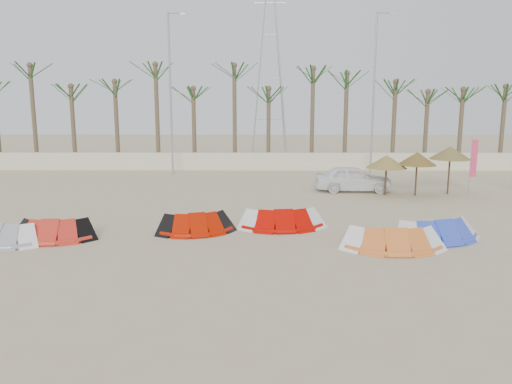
{
  "coord_description": "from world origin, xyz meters",
  "views": [
    {
      "loc": [
        0.15,
        -14.99,
        5.21
      ],
      "look_at": [
        0.0,
        6.0,
        1.3
      ],
      "focal_mm": 35.0,
      "sensor_mm": 36.0,
      "label": 1
    }
  ],
  "objects_px": {
    "kite_red_left": "(56,228)",
    "kite_orange": "(391,236)",
    "kite_grey": "(3,232)",
    "kite_red_right": "(282,217)",
    "kite_blue": "(436,228)",
    "car": "(353,179)",
    "parasol_right": "(450,153)",
    "parasol_mid": "(417,159)",
    "parasol_left": "(387,162)",
    "kite_red_mid": "(197,221)"
  },
  "relations": [
    {
      "from": "kite_grey",
      "to": "kite_red_mid",
      "type": "xyz_separation_m",
      "value": [
        6.95,
        1.68,
        0.0
      ]
    },
    {
      "from": "kite_grey",
      "to": "parasol_mid",
      "type": "height_order",
      "value": "parasol_mid"
    },
    {
      "from": "kite_red_right",
      "to": "parasol_mid",
      "type": "height_order",
      "value": "parasol_mid"
    },
    {
      "from": "parasol_left",
      "to": "kite_orange",
      "type": "bearing_deg",
      "value": -102.82
    },
    {
      "from": "parasol_mid",
      "to": "car",
      "type": "xyz_separation_m",
      "value": [
        -3.19,
        1.29,
        -1.31
      ]
    },
    {
      "from": "kite_red_left",
      "to": "parasol_left",
      "type": "bearing_deg",
      "value": 30.91
    },
    {
      "from": "kite_red_left",
      "to": "parasol_mid",
      "type": "xyz_separation_m",
      "value": [
        16.29,
        8.69,
        1.63
      ]
    },
    {
      "from": "kite_red_left",
      "to": "kite_orange",
      "type": "height_order",
      "value": "same"
    },
    {
      "from": "kite_red_left",
      "to": "parasol_mid",
      "type": "bearing_deg",
      "value": 28.07
    },
    {
      "from": "kite_red_mid",
      "to": "car",
      "type": "height_order",
      "value": "car"
    },
    {
      "from": "kite_red_right",
      "to": "kite_orange",
      "type": "xyz_separation_m",
      "value": [
        3.75,
        -2.92,
        0.0
      ]
    },
    {
      "from": "kite_red_right",
      "to": "parasol_right",
      "type": "distance_m",
      "value": 12.23
    },
    {
      "from": "kite_red_right",
      "to": "kite_orange",
      "type": "bearing_deg",
      "value": -37.88
    },
    {
      "from": "kite_orange",
      "to": "kite_blue",
      "type": "height_order",
      "value": "same"
    },
    {
      "from": "car",
      "to": "kite_red_left",
      "type": "bearing_deg",
      "value": 129.79
    },
    {
      "from": "kite_red_mid",
      "to": "parasol_right",
      "type": "xyz_separation_m",
      "value": [
        13.0,
        8.12,
        1.89
      ]
    },
    {
      "from": "kite_red_left",
      "to": "parasol_left",
      "type": "xyz_separation_m",
      "value": [
        14.66,
        8.78,
        1.45
      ]
    },
    {
      "from": "car",
      "to": "kite_blue",
      "type": "bearing_deg",
      "value": -169.72
    },
    {
      "from": "kite_orange",
      "to": "car",
      "type": "distance_m",
      "value": 11.08
    },
    {
      "from": "parasol_left",
      "to": "parasol_mid",
      "type": "relative_size",
      "value": 0.92
    },
    {
      "from": "kite_grey",
      "to": "kite_red_right",
      "type": "xyz_separation_m",
      "value": [
        10.36,
        2.45,
        0.0
      ]
    },
    {
      "from": "kite_blue",
      "to": "car",
      "type": "relative_size",
      "value": 0.86
    },
    {
      "from": "kite_blue",
      "to": "kite_red_right",
      "type": "bearing_deg",
      "value": 163.41
    },
    {
      "from": "car",
      "to": "parasol_left",
      "type": "bearing_deg",
      "value": -124.86
    },
    {
      "from": "kite_grey",
      "to": "kite_red_mid",
      "type": "distance_m",
      "value": 7.15
    },
    {
      "from": "parasol_right",
      "to": "kite_red_left",
      "type": "bearing_deg",
      "value": -153.26
    },
    {
      "from": "kite_red_left",
      "to": "car",
      "type": "distance_m",
      "value": 16.46
    },
    {
      "from": "kite_red_right",
      "to": "kite_blue",
      "type": "relative_size",
      "value": 0.97
    },
    {
      "from": "parasol_left",
      "to": "kite_grey",
      "type": "bearing_deg",
      "value": -150.15
    },
    {
      "from": "parasol_left",
      "to": "parasol_right",
      "type": "relative_size",
      "value": 0.84
    },
    {
      "from": "kite_red_mid",
      "to": "kite_blue",
      "type": "xyz_separation_m",
      "value": [
        9.19,
        -0.95,
        0.0
      ]
    },
    {
      "from": "kite_grey",
      "to": "parasol_right",
      "type": "relative_size",
      "value": 1.18
    },
    {
      "from": "kite_blue",
      "to": "parasol_left",
      "type": "height_order",
      "value": "parasol_left"
    },
    {
      "from": "kite_red_mid",
      "to": "kite_orange",
      "type": "relative_size",
      "value": 0.95
    },
    {
      "from": "kite_grey",
      "to": "car",
      "type": "distance_m",
      "value": 18.19
    },
    {
      "from": "kite_red_right",
      "to": "parasol_mid",
      "type": "bearing_deg",
      "value": 41.92
    },
    {
      "from": "kite_grey",
      "to": "car",
      "type": "bearing_deg",
      "value": 35.59
    },
    {
      "from": "car",
      "to": "parasol_right",
      "type": "bearing_deg",
      "value": -96.1
    },
    {
      "from": "kite_grey",
      "to": "parasol_mid",
      "type": "bearing_deg",
      "value": 27.34
    },
    {
      "from": "parasol_mid",
      "to": "parasol_left",
      "type": "bearing_deg",
      "value": 176.81
    },
    {
      "from": "kite_blue",
      "to": "parasol_right",
      "type": "distance_m",
      "value": 10.02
    },
    {
      "from": "kite_red_left",
      "to": "car",
      "type": "height_order",
      "value": "car"
    },
    {
      "from": "kite_red_right",
      "to": "parasol_right",
      "type": "height_order",
      "value": "parasol_right"
    },
    {
      "from": "kite_red_left",
      "to": "car",
      "type": "bearing_deg",
      "value": 37.3
    },
    {
      "from": "kite_orange",
      "to": "parasol_mid",
      "type": "distance_m",
      "value": 10.63
    },
    {
      "from": "parasol_mid",
      "to": "car",
      "type": "bearing_deg",
      "value": 158.05
    },
    {
      "from": "kite_orange",
      "to": "car",
      "type": "relative_size",
      "value": 0.81
    },
    {
      "from": "parasol_mid",
      "to": "car",
      "type": "distance_m",
      "value": 3.68
    },
    {
      "from": "kite_red_left",
      "to": "kite_red_mid",
      "type": "bearing_deg",
      "value": 11.56
    },
    {
      "from": "kite_red_left",
      "to": "kite_orange",
      "type": "bearing_deg",
      "value": -4.97
    }
  ]
}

